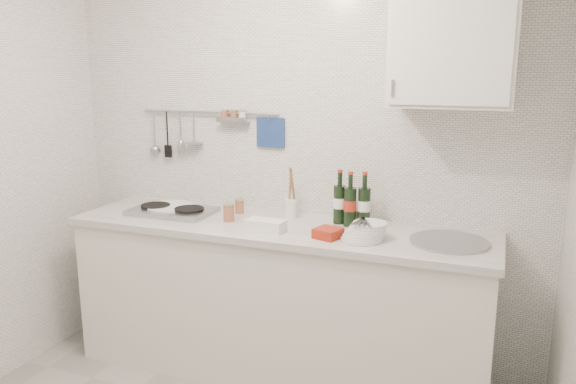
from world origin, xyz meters
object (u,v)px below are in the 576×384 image
object	(u,v)px
plate_stack_sink	(365,231)
wine_bottles	(351,199)
wall_cabinet	(454,36)
utensil_crock	(291,206)
plate_stack_hob	(169,208)

from	to	relation	value
plate_stack_sink	wine_bottles	bearing A→B (deg)	120.49
wall_cabinet	wine_bottles	bearing A→B (deg)	177.57
wall_cabinet	plate_stack_sink	distance (m)	1.07
wall_cabinet	plate_stack_sink	world-z (taller)	wall_cabinet
wall_cabinet	utensil_crock	xyz separation A→B (m)	(-0.88, 0.05, -0.96)
wall_cabinet	wine_bottles	size ratio (longest dim) A/B	2.26
plate_stack_hob	wall_cabinet	bearing A→B (deg)	2.94
plate_stack_sink	wall_cabinet	bearing A→B (deg)	31.42
plate_stack_hob	wine_bottles	xyz separation A→B (m)	(1.14, 0.11, 0.13)
wall_cabinet	plate_stack_sink	bearing A→B (deg)	-148.58
wall_cabinet	plate_stack_hob	bearing A→B (deg)	-177.06
plate_stack_hob	plate_stack_sink	size ratio (longest dim) A/B	1.34
plate_stack_sink	wine_bottles	distance (m)	0.30
plate_stack_hob	plate_stack_sink	bearing A→B (deg)	-6.13
plate_stack_hob	plate_stack_sink	xyz separation A→B (m)	(1.28, -0.14, 0.03)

